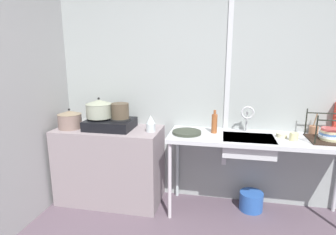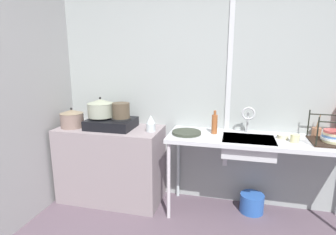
# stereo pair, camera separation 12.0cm
# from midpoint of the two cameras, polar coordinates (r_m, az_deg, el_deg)

# --- Properties ---
(wall_back) EXTENTS (4.46, 0.10, 2.74)m
(wall_back) POSITION_cam_midpoint_polar(r_m,az_deg,el_deg) (2.94, 11.26, 8.31)
(wall_back) COLOR #9CA3A1
(wall_back) RESTS_ON ground
(wall_metal_strip) EXTENTS (0.05, 0.01, 2.19)m
(wall_metal_strip) POSITION_cam_midpoint_polar(r_m,az_deg,el_deg) (2.88, 11.41, 10.93)
(wall_metal_strip) COLOR silver
(counter_concrete) EXTENTS (1.11, 0.53, 0.83)m
(counter_concrete) POSITION_cam_midpoint_polar(r_m,az_deg,el_deg) (3.13, -13.07, -9.61)
(counter_concrete) COLOR gray
(counter_concrete) RESTS_ON ground
(counter_sink) EXTENTS (1.74, 0.53, 0.83)m
(counter_sink) POSITION_cam_midpoint_polar(r_m,az_deg,el_deg) (2.76, 17.19, -5.10)
(counter_sink) COLOR silver
(counter_sink) RESTS_ON ground
(stove) EXTENTS (0.49, 0.38, 0.12)m
(stove) POSITION_cam_midpoint_polar(r_m,az_deg,el_deg) (2.97, -13.11, -1.27)
(stove) COLOR black
(stove) RESTS_ON counter_concrete
(pot_on_left_burner) EXTENTS (0.28, 0.28, 0.21)m
(pot_on_left_burner) POSITION_cam_midpoint_polar(r_m,az_deg,el_deg) (2.99, -15.32, 1.82)
(pot_on_left_burner) COLOR #99A08B
(pot_on_left_burner) RESTS_ON stove
(pot_on_right_burner) EXTENTS (0.18, 0.18, 0.16)m
(pot_on_right_burner) POSITION_cam_midpoint_polar(r_m,az_deg,el_deg) (2.89, -11.14, 1.36)
(pot_on_right_burner) COLOR #4F4231
(pot_on_right_burner) RESTS_ON stove
(pot_beside_stove) EXTENTS (0.25, 0.25, 0.22)m
(pot_beside_stove) POSITION_cam_midpoint_polar(r_m,az_deg,el_deg) (3.10, -20.89, -0.40)
(pot_beside_stove) COLOR gray
(pot_beside_stove) RESTS_ON counter_concrete
(percolator) EXTENTS (0.10, 0.10, 0.17)m
(percolator) POSITION_cam_midpoint_polar(r_m,az_deg,el_deg) (2.79, -4.88, -1.31)
(percolator) COLOR silver
(percolator) RESTS_ON counter_concrete
(sink_basin) EXTENTS (0.48, 0.35, 0.16)m
(sink_basin) POSITION_cam_midpoint_polar(r_m,az_deg,el_deg) (2.72, 15.17, -5.64)
(sink_basin) COLOR silver
(sink_basin) RESTS_ON counter_sink
(faucet) EXTENTS (0.13, 0.07, 0.27)m
(faucet) POSITION_cam_midpoint_polar(r_m,az_deg,el_deg) (2.80, 15.10, 0.56)
(faucet) COLOR silver
(faucet) RESTS_ON counter_sink
(frying_pan) EXTENTS (0.29, 0.29, 0.03)m
(frying_pan) POSITION_cam_midpoint_polar(r_m,az_deg,el_deg) (2.73, 2.68, -3.12)
(frying_pan) COLOR #31372B
(frying_pan) RESTS_ON counter_sink
(dish_rack) EXTENTS (0.37, 0.33, 0.26)m
(dish_rack) POSITION_cam_midpoint_polar(r_m,az_deg,el_deg) (2.87, 29.72, -3.28)
(dish_rack) COLOR black
(dish_rack) RESTS_ON counter_sink
(cup_by_rack) EXTENTS (0.08, 0.08, 0.07)m
(cup_by_rack) POSITION_cam_midpoint_polar(r_m,az_deg,el_deg) (2.73, 23.66, -3.71)
(cup_by_rack) COLOR beige
(cup_by_rack) RESTS_ON counter_sink
(small_bowl_on_drainboard) EXTENTS (0.10, 0.10, 0.04)m
(small_bowl_on_drainboard) POSITION_cam_midpoint_polar(r_m,az_deg,el_deg) (2.81, 21.54, -3.47)
(small_bowl_on_drainboard) COLOR beige
(small_bowl_on_drainboard) RESTS_ON counter_sink
(bottle_by_sink) EXTENTS (0.06, 0.06, 0.23)m
(bottle_by_sink) POSITION_cam_midpoint_polar(r_m,az_deg,el_deg) (2.76, 8.44, -1.20)
(bottle_by_sink) COLOR #99522A
(bottle_by_sink) RESTS_ON counter_sink
(utensil_jar) EXTENTS (0.08, 0.08, 0.21)m
(utensil_jar) POSITION_cam_midpoint_polar(r_m,az_deg,el_deg) (3.03, 27.14, -2.32)
(utensil_jar) COLOR #9F6A4C
(utensil_jar) RESTS_ON counter_sink
(bucket_on_floor) EXTENTS (0.24, 0.24, 0.19)m
(bucket_on_floor) POSITION_cam_midpoint_polar(r_m,az_deg,el_deg) (3.10, 15.88, -16.46)
(bucket_on_floor) COLOR #2C5BB2
(bucket_on_floor) RESTS_ON ground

